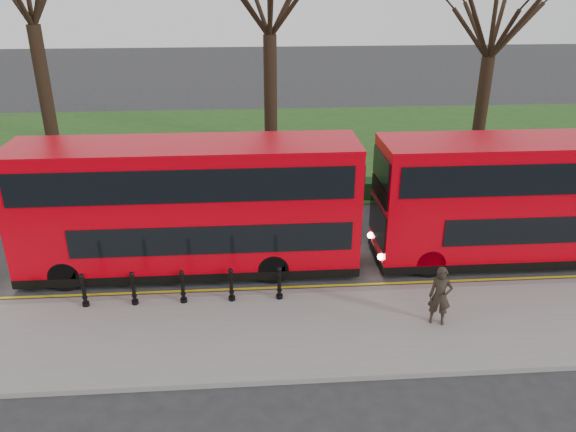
{
  "coord_description": "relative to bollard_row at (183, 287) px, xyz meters",
  "views": [
    {
      "loc": [
        0.93,
        -15.64,
        9.11
      ],
      "look_at": [
        2.11,
        0.5,
        2.0
      ],
      "focal_mm": 35.0,
      "sensor_mm": 36.0,
      "label": 1
    }
  ],
  "objects": [
    {
      "name": "ground",
      "position": [
        1.11,
        1.35,
        -0.65
      ],
      "size": [
        120.0,
        120.0,
        0.0
      ],
      "primitive_type": "plane",
      "color": "#28282B",
      "rests_on": "ground"
    },
    {
      "name": "bus_lead",
      "position": [
        0.06,
        2.3,
        1.51
      ],
      "size": [
        10.78,
        2.48,
        4.29
      ],
      "color": "#CC000D",
      "rests_on": "ground"
    },
    {
      "name": "yellow_line_inner",
      "position": [
        1.11,
        0.85,
        -0.64
      ],
      "size": [
        60.0,
        0.1,
        0.01
      ],
      "primitive_type": "cube",
      "color": "yellow",
      "rests_on": "ground"
    },
    {
      "name": "pedestrian",
      "position": [
        7.11,
        -1.57,
        0.35
      ],
      "size": [
        0.71,
        0.57,
        1.7
      ],
      "primitive_type": "imported",
      "rotation": [
        0.0,
        0.0,
        -0.29
      ],
      "color": "#2D231C",
      "rests_on": "pavement"
    },
    {
      "name": "kerb",
      "position": [
        1.11,
        0.35,
        -0.57
      ],
      "size": [
        60.0,
        0.25,
        0.16
      ],
      "primitive_type": "cube",
      "color": "slate",
      "rests_on": "ground"
    },
    {
      "name": "yellow_line_outer",
      "position": [
        1.11,
        0.65,
        -0.64
      ],
      "size": [
        60.0,
        0.1,
        0.01
      ],
      "primitive_type": "cube",
      "color": "yellow",
      "rests_on": "ground"
    },
    {
      "name": "grass_verge",
      "position": [
        1.11,
        16.35,
        -0.62
      ],
      "size": [
        60.0,
        18.0,
        0.06
      ],
      "primitive_type": "cube",
      "color": "#234517",
      "rests_on": "ground"
    },
    {
      "name": "hedge",
      "position": [
        1.11,
        8.15,
        -0.25
      ],
      "size": [
        60.0,
        0.9,
        0.8
      ],
      "primitive_type": "cube",
      "color": "black",
      "rests_on": "ground"
    },
    {
      "name": "tree_right",
      "position": [
        13.11,
        11.35,
        6.59
      ],
      "size": [
        6.38,
        6.38,
        9.97
      ],
      "color": "black",
      "rests_on": "ground"
    },
    {
      "name": "bollard_row",
      "position": [
        0.0,
        0.0,
        0.0
      ],
      "size": [
        5.79,
        0.15,
        1.0
      ],
      "color": "black",
      "rests_on": "pavement"
    },
    {
      "name": "pavement",
      "position": [
        1.11,
        -1.65,
        -0.57
      ],
      "size": [
        60.0,
        4.0,
        0.15
      ],
      "primitive_type": "cube",
      "color": "gray",
      "rests_on": "ground"
    },
    {
      "name": "bus_rear",
      "position": [
        11.47,
        2.29,
        1.46
      ],
      "size": [
        10.54,
        2.42,
        4.19
      ],
      "color": "#CC000D",
      "rests_on": "ground"
    }
  ]
}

